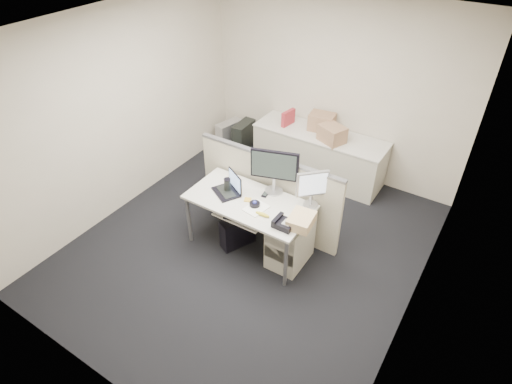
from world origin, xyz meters
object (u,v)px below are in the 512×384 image
Objects in this scene: laptop at (226,184)px; desk_phone at (284,224)px; desk at (249,205)px; monitor_main at (274,172)px.

laptop is 1.51× the size of desk_phone.
desk is 2.62× the size of monitor_main.
desk is 0.38m from laptop.
monitor_main is at bearing 64.89° from desk.
desk_phone is (0.57, -0.18, 0.10)m from desk.
desk is at bearing 162.85° from desk_phone.
desk_phone is at bearing -67.82° from monitor_main.
desk is 0.50m from monitor_main.
monitor_main reaches higher than laptop.
desk_phone is (0.42, -0.50, -0.25)m from monitor_main.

